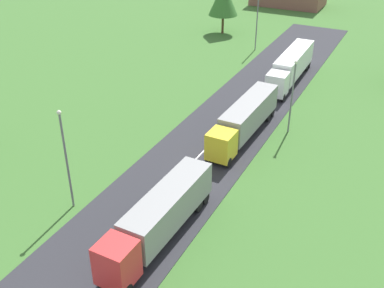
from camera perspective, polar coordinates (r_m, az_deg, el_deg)
The scene contains 7 objects.
road at distance 34.32m, azimuth -13.94°, elevation -16.54°, with size 10.00×140.00×0.06m, color #2B2B30.
truck_second at distance 35.69m, azimuth -3.99°, elevation -8.78°, with size 2.79×13.03×3.58m.
truck_third at distance 49.73m, azimuth 6.45°, elevation 3.12°, with size 2.78×13.91×3.60m.
truck_fourth at distance 64.88m, azimuth 11.97°, elevation 9.30°, with size 2.67×14.66×3.79m.
lamppost_second at distance 38.66m, azimuth -15.10°, elevation -1.39°, with size 0.36×0.36×9.01m.
lamppost_third at distance 50.38m, azimuth 12.11°, elevation 6.04°, with size 0.36×0.36×8.16m.
lamppost_fourth at distance 75.75m, azimuth 7.93°, elevation 14.91°, with size 0.36×0.36×9.21m.
Camera 1 is at (17.32, 7.73, 24.46)m, focal length 43.84 mm.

